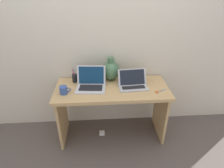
% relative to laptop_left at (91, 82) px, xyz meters
% --- Properties ---
extents(ground_plane, '(6.00, 6.00, 0.00)m').
position_rel_laptop_left_xyz_m(ground_plane, '(0.25, -0.04, -0.79)').
color(ground_plane, '#564C47').
extents(back_wall, '(4.40, 0.04, 2.40)m').
position_rel_laptop_left_xyz_m(back_wall, '(0.25, 0.29, 0.41)').
color(back_wall, beige).
rests_on(back_wall, ground).
extents(desk, '(1.34, 0.57, 0.73)m').
position_rel_laptop_left_xyz_m(desk, '(0.25, -0.04, -0.23)').
color(desk, tan).
rests_on(desk, ground).
extents(laptop_left, '(0.36, 0.29, 0.24)m').
position_rel_laptop_left_xyz_m(laptop_left, '(0.00, 0.00, 0.00)').
color(laptop_left, silver).
rests_on(laptop_left, desk).
extents(laptop_right, '(0.35, 0.24, 0.20)m').
position_rel_laptop_left_xyz_m(laptop_right, '(0.49, -0.02, -0.01)').
color(laptop_right, '#B2B2B7').
rests_on(laptop_right, desk).
extents(green_vase, '(0.22, 0.22, 0.29)m').
position_rel_laptop_left_xyz_m(green_vase, '(0.25, 0.19, 0.06)').
color(green_vase, '#47704C').
rests_on(green_vase, desk).
extents(coffee_mug, '(0.13, 0.09, 0.09)m').
position_rel_laptop_left_xyz_m(coffee_mug, '(-0.30, -0.13, -0.02)').
color(coffee_mug, '#335199').
rests_on(coffee_mug, desk).
extents(pen_cup, '(0.06, 0.06, 0.18)m').
position_rel_laptop_left_xyz_m(pen_cup, '(-0.21, 0.14, -0.01)').
color(pen_cup, black).
rests_on(pen_cup, desk).
extents(scissors, '(0.14, 0.09, 0.01)m').
position_rel_laptop_left_xyz_m(scissors, '(0.77, -0.16, -0.06)').
color(scissors, '#B7B7BC').
rests_on(scissors, desk).
extents(power_brick, '(0.07, 0.07, 0.03)m').
position_rel_laptop_left_xyz_m(power_brick, '(0.11, -0.03, -0.78)').
color(power_brick, white).
rests_on(power_brick, ground).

